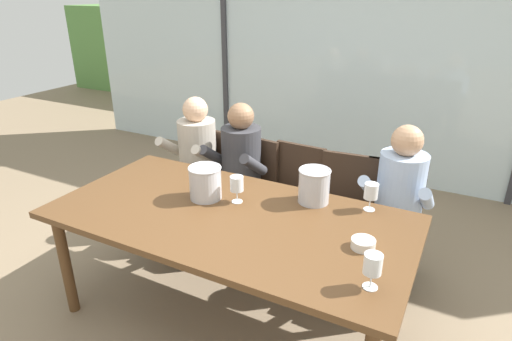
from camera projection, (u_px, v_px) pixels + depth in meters
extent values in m
plane|color=#847056|center=(291.00, 243.00, 3.68)|extent=(14.00, 14.00, 0.00)
cube|color=silver|center=(359.00, 61.00, 4.57)|extent=(7.37, 0.03, 2.60)
cube|color=#38383D|center=(225.00, 51.00, 5.26)|extent=(0.06, 0.06, 2.60)
cube|color=#568942|center=(405.00, 63.00, 7.25)|extent=(13.37, 2.40, 1.69)
cube|color=brown|center=(229.00, 217.00, 2.57)|extent=(2.17, 1.08, 0.04)
cylinder|color=brown|center=(66.00, 264.00, 2.78)|extent=(0.07, 0.07, 0.73)
cylinder|color=brown|center=(155.00, 207.00, 3.50)|extent=(0.07, 0.07, 0.73)
cylinder|color=brown|center=(403.00, 276.00, 2.66)|extent=(0.07, 0.07, 0.73)
cube|color=#332319|center=(201.00, 184.00, 3.72)|extent=(0.45, 0.45, 0.03)
cube|color=#332319|center=(213.00, 153.00, 3.79)|extent=(0.42, 0.05, 0.42)
cylinder|color=#332319|center=(172.00, 211.00, 3.74)|extent=(0.04, 0.04, 0.44)
cylinder|color=#332319|center=(208.00, 222.00, 3.57)|extent=(0.04, 0.04, 0.44)
cylinder|color=#332319|center=(198.00, 194.00, 4.05)|extent=(0.04, 0.04, 0.44)
cylinder|color=#332319|center=(232.00, 204.00, 3.88)|extent=(0.04, 0.04, 0.44)
cube|color=#332319|center=(242.00, 194.00, 3.54)|extent=(0.50, 0.50, 0.03)
cube|color=#332319|center=(256.00, 162.00, 3.60)|extent=(0.42, 0.09, 0.42)
cylinder|color=#332319|center=(211.00, 221.00, 3.59)|extent=(0.04, 0.04, 0.44)
cylinder|color=#332319|center=(248.00, 235.00, 3.38)|extent=(0.04, 0.04, 0.44)
cylinder|color=#332319|center=(239.00, 204.00, 3.87)|extent=(0.04, 0.04, 0.44)
cylinder|color=#332319|center=(274.00, 216.00, 3.67)|extent=(0.04, 0.04, 0.44)
cube|color=#332319|center=(288.00, 204.00, 3.37)|extent=(0.46, 0.46, 0.03)
cube|color=#332319|center=(300.00, 169.00, 3.45)|extent=(0.42, 0.06, 0.42)
cylinder|color=#332319|center=(255.00, 234.00, 3.40)|extent=(0.04, 0.04, 0.44)
cylinder|color=#332319|center=(299.00, 247.00, 3.23)|extent=(0.04, 0.04, 0.44)
cylinder|color=#332319|center=(278.00, 214.00, 3.70)|extent=(0.04, 0.04, 0.44)
cylinder|color=#332319|center=(318.00, 225.00, 3.53)|extent=(0.04, 0.04, 0.44)
cube|color=#332319|center=(341.00, 217.00, 3.17)|extent=(0.48, 0.48, 0.03)
cube|color=#332319|center=(349.00, 180.00, 3.26)|extent=(0.42, 0.07, 0.42)
cylinder|color=#332319|center=(307.00, 252.00, 3.17)|extent=(0.04, 0.04, 0.44)
cylinder|color=#332319|center=(359.00, 263.00, 3.04)|extent=(0.04, 0.04, 0.44)
cylinder|color=#332319|center=(320.00, 227.00, 3.49)|extent=(0.04, 0.04, 0.44)
cylinder|color=#332319|center=(368.00, 237.00, 3.36)|extent=(0.04, 0.04, 0.44)
cube|color=#332319|center=(388.00, 226.00, 3.05)|extent=(0.48, 0.48, 0.03)
cube|color=#332319|center=(395.00, 187.00, 3.14)|extent=(0.42, 0.08, 0.42)
cylinder|color=#332319|center=(354.00, 262.00, 3.05)|extent=(0.04, 0.04, 0.44)
cylinder|color=#332319|center=(410.00, 274.00, 2.92)|extent=(0.04, 0.04, 0.44)
cylinder|color=#332319|center=(363.00, 236.00, 3.37)|extent=(0.04, 0.04, 0.44)
cylinder|color=#332319|center=(413.00, 246.00, 3.24)|extent=(0.04, 0.04, 0.44)
cylinder|color=#B7AD9E|center=(198.00, 150.00, 3.66)|extent=(0.34, 0.34, 0.52)
sphere|color=#DBAD89|center=(195.00, 109.00, 3.52)|extent=(0.21, 0.21, 0.21)
cube|color=#47423D|center=(176.00, 184.00, 3.65)|extent=(0.15, 0.41, 0.13)
cube|color=#47423D|center=(193.00, 188.00, 3.56)|extent=(0.15, 0.41, 0.13)
cylinder|color=#47423D|center=(163.00, 219.00, 3.59)|extent=(0.10, 0.10, 0.46)
cylinder|color=#47423D|center=(179.00, 225.00, 3.50)|extent=(0.10, 0.10, 0.46)
cylinder|color=#B7AD9E|center=(171.00, 147.00, 3.64)|extent=(0.10, 0.33, 0.26)
cylinder|color=#B7AD9E|center=(207.00, 156.00, 3.46)|extent=(0.10, 0.33, 0.26)
cylinder|color=#38383D|center=(241.00, 158.00, 3.47)|extent=(0.34, 0.34, 0.52)
sphere|color=#936B4C|center=(241.00, 116.00, 3.33)|extent=(0.21, 0.21, 0.21)
cube|color=#47423D|center=(219.00, 194.00, 3.46)|extent=(0.15, 0.41, 0.13)
cube|color=#47423D|center=(238.00, 199.00, 3.38)|extent=(0.15, 0.41, 0.13)
cylinder|color=#47423D|center=(206.00, 232.00, 3.40)|extent=(0.10, 0.10, 0.46)
cylinder|color=#47423D|center=(224.00, 238.00, 3.32)|extent=(0.10, 0.10, 0.46)
cylinder|color=#38383D|center=(214.00, 156.00, 3.46)|extent=(0.10, 0.33, 0.26)
cylinder|color=#38383D|center=(254.00, 165.00, 3.28)|extent=(0.10, 0.33, 0.26)
cylinder|color=#9EB2D1|center=(400.00, 189.00, 2.94)|extent=(0.33, 0.33, 0.52)
sphere|color=tan|center=(407.00, 141.00, 2.80)|extent=(0.21, 0.21, 0.21)
cube|color=#47423D|center=(375.00, 232.00, 2.92)|extent=(0.14, 0.40, 0.13)
cube|color=#47423D|center=(402.00, 239.00, 2.84)|extent=(0.14, 0.40, 0.13)
cylinder|color=#47423D|center=(363.00, 278.00, 2.86)|extent=(0.10, 0.10, 0.46)
cylinder|color=#47423D|center=(390.00, 286.00, 2.78)|extent=(0.10, 0.10, 0.46)
cylinder|color=#9EB2D1|center=(368.00, 187.00, 2.92)|extent=(0.09, 0.33, 0.26)
cylinder|color=#9EB2D1|center=(427.00, 199.00, 2.75)|extent=(0.09, 0.33, 0.26)
cylinder|color=#B7B7BC|center=(314.00, 186.00, 2.66)|extent=(0.19, 0.19, 0.21)
torus|color=silver|center=(315.00, 170.00, 2.62)|extent=(0.20, 0.20, 0.01)
cylinder|color=#B7B7BC|center=(205.00, 183.00, 2.71)|extent=(0.20, 0.20, 0.21)
torus|color=silver|center=(205.00, 168.00, 2.67)|extent=(0.21, 0.21, 0.01)
cylinder|color=silver|center=(363.00, 244.00, 2.21)|extent=(0.13, 0.13, 0.05)
cylinder|color=silver|center=(237.00, 201.00, 2.70)|extent=(0.07, 0.07, 0.00)
cylinder|color=silver|center=(237.00, 196.00, 2.69)|extent=(0.01, 0.01, 0.07)
cylinder|color=silver|center=(237.00, 184.00, 2.65)|extent=(0.08, 0.08, 0.09)
cylinder|color=maroon|center=(237.00, 187.00, 2.66)|extent=(0.07, 0.07, 0.04)
cylinder|color=silver|center=(370.00, 287.00, 1.93)|extent=(0.07, 0.07, 0.00)
cylinder|color=silver|center=(371.00, 280.00, 1.91)|extent=(0.01, 0.01, 0.07)
cylinder|color=silver|center=(373.00, 264.00, 1.88)|extent=(0.08, 0.08, 0.09)
cylinder|color=#E0D184|center=(372.00, 269.00, 1.89)|extent=(0.07, 0.07, 0.04)
cylinder|color=silver|center=(369.00, 209.00, 2.61)|extent=(0.07, 0.07, 0.00)
cylinder|color=silver|center=(370.00, 204.00, 2.59)|extent=(0.01, 0.01, 0.07)
cylinder|color=silver|center=(371.00, 191.00, 2.56)|extent=(0.08, 0.08, 0.09)
cylinder|color=#560C1E|center=(371.00, 195.00, 2.57)|extent=(0.07, 0.07, 0.04)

